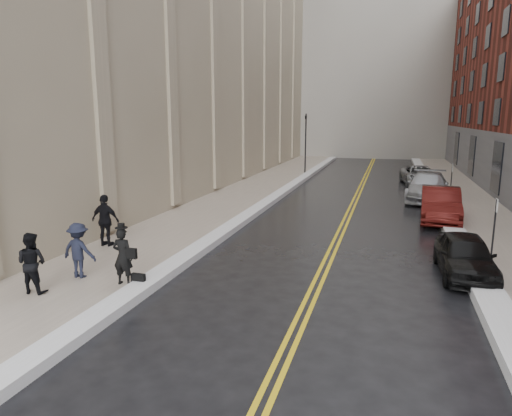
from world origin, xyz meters
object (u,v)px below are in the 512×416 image
Objects in this scene: pedestrian_c at (106,220)px; pedestrian_main at (123,256)px; car_maroon at (440,205)px; car_silver_far at (420,175)px; pedestrian_b at (79,250)px; car_black at (465,255)px; car_silver_near at (428,187)px; pedestrian_a at (32,263)px.

pedestrian_main is at bearing 132.01° from pedestrian_c.
car_maroon is 2.53× the size of pedestrian_c.
pedestrian_main reaches higher than car_maroon.
pedestrian_main reaches higher than car_silver_far.
pedestrian_b reaches higher than car_maroon.
pedestrian_main is at bearing -125.67° from car_maroon.
pedestrian_main is (-9.34, -24.51, 0.29)m from car_silver_far.
car_silver_far is 2.98× the size of pedestrian_b.
car_silver_near is (-0.16, 13.91, 0.16)m from car_black.
pedestrian_main reaches higher than car_black.
pedestrian_b reaches higher than car_silver_far.
pedestrian_main is at bearing -118.10° from car_silver_far.
pedestrian_c reaches higher than pedestrian_b.
pedestrian_main reaches higher than car_silver_near.
car_maroon is at bearing -82.21° from car_silver_near.
pedestrian_c is at bearing -67.12° from pedestrian_b.
pedestrian_c is at bearing -51.32° from pedestrian_main.
pedestrian_b is at bearing -110.86° from pedestrian_a.
car_silver_far is 2.56× the size of pedestrian_c.
pedestrian_c is (-12.21, -21.14, 0.43)m from car_silver_far.
car_maroon is (0.00, 8.00, 0.15)m from car_black.
car_silver_near is at bearing -128.62° from pedestrian_c.
car_maroon is 2.94× the size of pedestrian_main.
pedestrian_b is 0.86× the size of pedestrian_c.
car_silver_near is 19.05m from pedestrian_c.
pedestrian_main is 1.62m from pedestrian_b.
pedestrian_a is (-11.49, -19.15, 0.18)m from car_silver_near.
car_silver_far is at bearing 88.75° from car_black.
pedestrian_c is (-2.87, 3.37, 0.14)m from pedestrian_main.
pedestrian_main is 0.86× the size of pedestrian_c.
car_black is at bearing -158.88° from pedestrian_a.
pedestrian_c is at bearing -127.24° from car_silver_far.
pedestrian_main is at bearing -159.34° from car_black.
pedestrian_b is at bearing -115.67° from car_silver_near.
pedestrian_a is at bearing -114.75° from car_silver_near.
car_black is 13.91m from car_silver_near.
pedestrian_c reaches higher than pedestrian_a.
car_maroon is at bearing -96.05° from car_silver_far.
pedestrian_a is at bearing 73.67° from pedestrian_b.
car_black is at bearing -159.07° from pedestrian_main.
car_silver_near is at bearing 94.56° from car_maroon.
car_silver_near is 2.91× the size of pedestrian_c.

